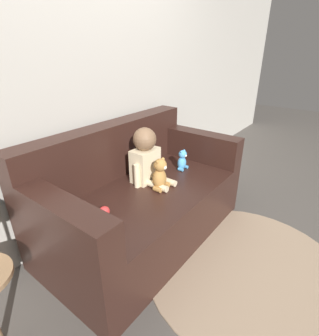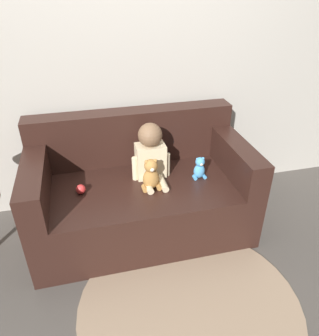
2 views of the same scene
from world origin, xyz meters
name	(u,v)px [view 1 (image 1 of 2)]	position (x,y,z in m)	size (l,w,h in m)	color
ground_plane	(146,234)	(0.00, 0.00, 0.00)	(12.00, 12.00, 0.00)	#4C4742
wall_back	(88,66)	(0.00, 0.53, 1.30)	(8.00, 0.05, 2.60)	#ADA89E
couch	(140,199)	(0.00, 0.05, 0.32)	(1.64, 0.88, 0.89)	black
person_baby	(146,157)	(0.09, 0.06, 0.66)	(0.30, 0.34, 0.44)	beige
teddy_bear_brown	(160,175)	(0.06, -0.10, 0.57)	(0.14, 0.11, 0.24)	#AD7A3D
plush_toy_side	(182,160)	(0.45, -0.05, 0.53)	(0.10, 0.08, 0.18)	#4C9EDB
toy_ball	(104,211)	(-0.44, -0.04, 0.49)	(0.07, 0.07, 0.07)	red
floor_rug	(245,267)	(0.14, -0.80, 0.01)	(1.41, 1.41, 0.01)	gray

